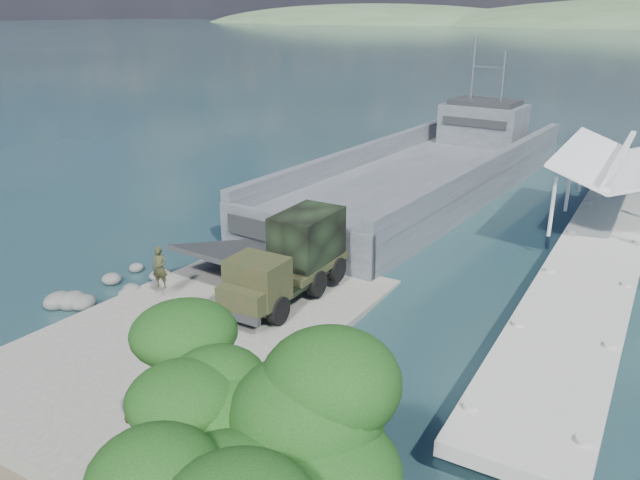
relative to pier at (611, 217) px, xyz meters
The scene contains 8 objects.
ground 22.89m from the pier, 124.71° to the right, with size 1400.00×1400.00×0.00m, color #1A3C3F.
boat_ramp 23.70m from the pier, 123.33° to the right, with size 10.00×18.00×0.50m, color slate.
shoreline_rocks 26.55m from the pier, 136.42° to the right, with size 3.20×5.60×0.90m, color #504F4D, non-canonical shape.
pier is the anchor object (origin of this frame).
landing_craft 13.51m from the pier, 160.26° to the left, with size 12.21×38.46×11.26m.
military_truck 19.07m from the pier, 126.52° to the right, with size 2.52×7.50×3.46m.
soldier 24.52m from the pier, 131.48° to the right, with size 0.70×0.46×1.93m, color #23341D.
overhang_tree 29.62m from the pier, 98.83° to the right, with size 6.94×6.39×6.30m.
Camera 1 is at (15.32, -17.89, 12.43)m, focal length 35.00 mm.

